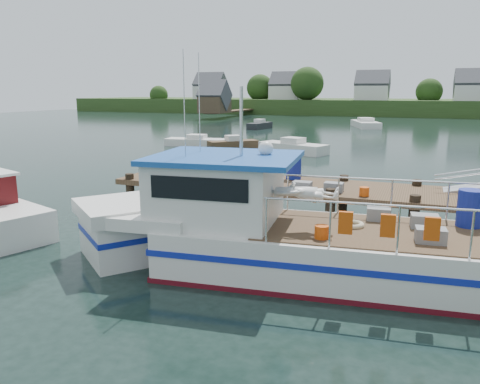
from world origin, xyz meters
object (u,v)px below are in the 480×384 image
(lobster_boat, at_px, (271,233))
(moored_e, at_px, (260,125))
(moored_rowboat, at_px, (233,144))
(moored_d, at_px, (365,124))
(moored_b, at_px, (293,147))
(moored_a, at_px, (197,142))

(lobster_boat, xyz_separation_m, moored_e, (-15.44, 44.00, -0.58))
(moored_e, bearing_deg, moored_rowboat, -78.69)
(moored_d, relative_size, moored_e, 1.72)
(moored_b, bearing_deg, lobster_boat, -91.18)
(lobster_boat, xyz_separation_m, moored_a, (-14.47, 24.71, -0.66))
(moored_rowboat, relative_size, moored_a, 0.69)
(lobster_boat, relative_size, moored_b, 2.11)
(moored_a, height_order, moored_d, moored_d)
(moored_rowboat, bearing_deg, moored_e, 88.83)
(moored_d, xyz_separation_m, moored_e, (-11.93, -7.09, -0.02))
(lobster_boat, height_order, moored_d, lobster_boat)
(lobster_boat, relative_size, moored_rowboat, 3.14)
(lobster_boat, bearing_deg, moored_rowboat, 107.93)
(moored_rowboat, relative_size, moored_e, 0.84)
(moored_a, bearing_deg, moored_e, 104.92)
(moored_rowboat, relative_size, moored_d, 0.49)
(moored_b, bearing_deg, moored_rowboat, 162.91)
(moored_b, distance_m, moored_d, 28.04)
(moored_a, xyz_separation_m, moored_b, (8.88, -1.57, 0.07))
(moored_b, relative_size, moored_e, 1.25)
(moored_rowboat, xyz_separation_m, moored_e, (-4.87, 20.66, 0.01))
(moored_rowboat, distance_m, moored_b, 4.99)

